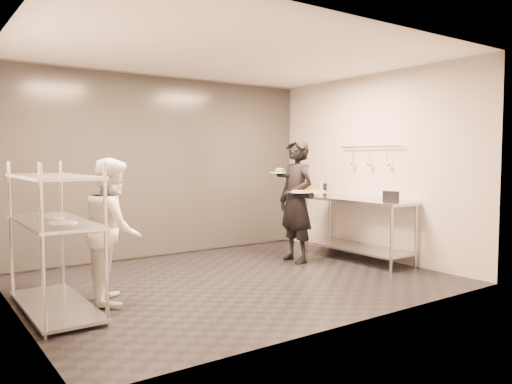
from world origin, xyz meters
TOP-DOWN VIEW (x-y plane):
  - room_shell at (0.00, 1.18)m, footprint 5.00×4.00m
  - pass_rack at (-2.15, -0.00)m, footprint 0.60×1.60m
  - prep_counter at (2.18, 0.00)m, footprint 0.60×1.80m
  - utensil_rail at (2.43, -0.00)m, footprint 0.07×1.20m
  - waiter at (1.35, 0.43)m, footprint 0.45×0.67m
  - chef at (-1.55, 0.00)m, footprint 0.80×0.90m
  - pizza_plate_near at (1.26, 0.22)m, footprint 0.31×0.31m
  - pizza_plate_far at (1.51, 0.19)m, footprint 0.33×0.33m
  - salad_plate at (1.28, 0.75)m, footprint 0.30×0.30m
  - pos_monitor at (2.06, -0.72)m, footprint 0.10×0.23m
  - bottle_green at (2.18, 0.80)m, footprint 0.07×0.07m
  - bottle_clear at (2.26, 0.77)m, footprint 0.05×0.05m
  - bottle_dark at (2.10, 0.62)m, footprint 0.06×0.06m

SIDE VIEW (x-z plane):
  - prep_counter at x=2.18m, z-range 0.17..1.09m
  - chef at x=-1.55m, z-range 0.00..1.53m
  - pass_rack at x=-2.15m, z-range 0.02..1.52m
  - waiter at x=1.35m, z-range 0.00..1.81m
  - pos_monitor at x=2.06m, z-range 0.92..1.08m
  - bottle_clear at x=2.26m, z-range 0.92..1.09m
  - bottle_dark at x=2.10m, z-range 0.92..1.13m
  - bottle_green at x=2.18m, z-range 0.92..1.15m
  - pizza_plate_far at x=1.51m, z-range 1.02..1.07m
  - pizza_plate_near at x=1.26m, z-range 1.03..1.08m
  - salad_plate at x=1.28m, z-range 1.29..1.37m
  - room_shell at x=0.00m, z-range 0.00..2.80m
  - utensil_rail at x=2.43m, z-range 1.39..1.70m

